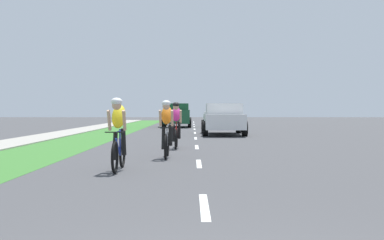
% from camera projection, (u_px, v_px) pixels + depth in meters
% --- Properties ---
extents(ground_plane, '(120.00, 120.00, 0.00)m').
position_uv_depth(ground_plane, '(197.00, 137.00, 22.79)').
color(ground_plane, '#424244').
extents(grass_verge, '(2.71, 70.00, 0.01)m').
position_uv_depth(grass_verge, '(95.00, 137.00, 22.81)').
color(grass_verge, '#38722D').
rests_on(grass_verge, ground_plane).
extents(sidewalk_concrete, '(1.89, 70.00, 0.10)m').
position_uv_depth(sidewalk_concrete, '(48.00, 137.00, 22.82)').
color(sidewalk_concrete, '#9E998E').
rests_on(sidewalk_concrete, ground_plane).
extents(lane_markings_center, '(0.12, 52.71, 0.01)m').
position_uv_depth(lane_markings_center, '(197.00, 133.00, 26.79)').
color(lane_markings_center, white).
rests_on(lane_markings_center, ground_plane).
extents(cyclist_lead, '(0.42, 1.72, 1.58)m').
position_uv_depth(cyclist_lead, '(120.00, 133.00, 10.20)').
color(cyclist_lead, black).
rests_on(cyclist_lead, ground_plane).
extents(cyclist_trailing, '(0.42, 1.72, 1.58)m').
position_uv_depth(cyclist_trailing, '(168.00, 128.00, 12.95)').
color(cyclist_trailing, black).
rests_on(cyclist_trailing, ground_plane).
extents(cyclist_distant, '(0.42, 1.72, 1.58)m').
position_uv_depth(cyclist_distant, '(178.00, 125.00, 16.10)').
color(cyclist_distant, black).
rests_on(cyclist_distant, ground_plane).
extents(pickup_white, '(2.22, 5.10, 1.64)m').
position_uv_depth(pickup_white, '(225.00, 119.00, 24.78)').
color(pickup_white, silver).
rests_on(pickup_white, ground_plane).
extents(suv_dark_green, '(2.15, 4.70, 1.79)m').
position_uv_depth(suv_dark_green, '(179.00, 115.00, 35.80)').
color(suv_dark_green, '#194C2D').
rests_on(suv_dark_green, ground_plane).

